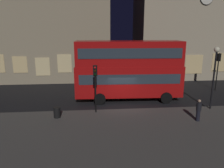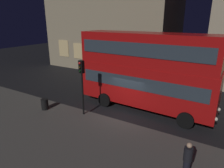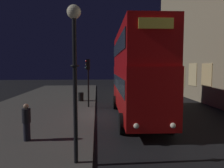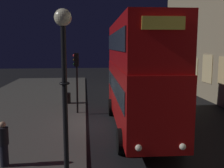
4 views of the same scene
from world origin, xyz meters
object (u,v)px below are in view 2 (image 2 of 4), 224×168
at_px(pedestrian, 187,160).
at_px(litter_bin, 45,104).
at_px(double_decker_bus, 145,68).
at_px(traffic_light_near_kerb, 82,76).

distance_m(pedestrian, litter_bin, 10.58).
xyz_separation_m(double_decker_bus, litter_bin, (-6.17, -4.14, -2.64)).
xyz_separation_m(double_decker_bus, traffic_light_near_kerb, (-3.19, -3.31, -0.26)).
relative_size(traffic_light_near_kerb, pedestrian, 2.34).
height_order(double_decker_bus, traffic_light_near_kerb, double_decker_bus).
relative_size(double_decker_bus, pedestrian, 6.18).
height_order(pedestrian, litter_bin, pedestrian).
distance_m(double_decker_bus, litter_bin, 7.88).
bearing_deg(litter_bin, pedestrian, -8.45).
height_order(traffic_light_near_kerb, pedestrian, traffic_light_near_kerb).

